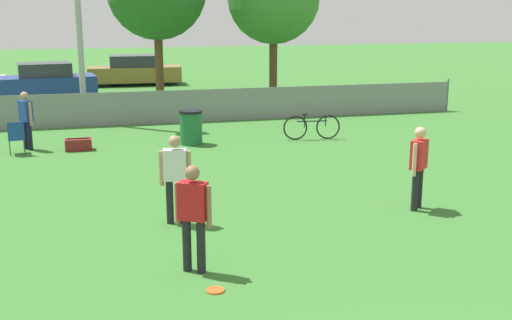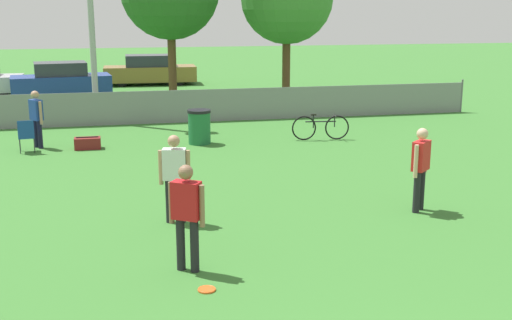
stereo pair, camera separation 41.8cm
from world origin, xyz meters
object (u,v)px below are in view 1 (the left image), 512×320
object	(u,v)px
parked_car_blue	(45,81)
parked_car_tan	(134,71)
folding_chair_sideline	(16,136)
player_defender_red	(193,211)
trash_bin	(191,127)
spectator_in_blue	(26,117)
frisbee_disc	(215,290)
player_thrower_red	(419,162)
player_receiver_white	(175,173)
bicycle_sideline	(312,127)
gear_bag_sideline	(78,144)

from	to	relation	value
parked_car_blue	parked_car_tan	distance (m)	5.72
folding_chair_sideline	parked_car_blue	size ratio (longest dim) A/B	0.21
player_defender_red	trash_bin	bearing A→B (deg)	113.65
spectator_in_blue	frisbee_disc	world-z (taller)	spectator_in_blue
player_thrower_red	player_receiver_white	bearing A→B (deg)	133.62
bicycle_sideline	parked_car_blue	bearing A→B (deg)	133.04
frisbee_disc	folding_chair_sideline	size ratio (longest dim) A/B	0.29
player_receiver_white	trash_bin	size ratio (longest dim) A/B	1.65
player_receiver_white	parked_car_tan	world-z (taller)	player_receiver_white
bicycle_sideline	gear_bag_sideline	world-z (taller)	bicycle_sideline
frisbee_disc	spectator_in_blue	bearing A→B (deg)	107.74
frisbee_disc	folding_chair_sideline	xyz separation A→B (m)	(-3.48, 9.58, 0.48)
spectator_in_blue	player_thrower_red	bearing A→B (deg)	-169.25
player_defender_red	spectator_in_blue	distance (m)	9.89
player_defender_red	parked_car_blue	size ratio (longest dim) A/B	0.38
spectator_in_blue	folding_chair_sideline	distance (m)	0.74
player_defender_red	trash_bin	xyz separation A→B (m)	(1.36, 8.99, -0.44)
frisbee_disc	parked_car_blue	xyz separation A→B (m)	(-3.35, 20.53, 0.72)
trash_bin	gear_bag_sideline	bearing A→B (deg)	-179.50
bicycle_sideline	parked_car_blue	xyz separation A→B (m)	(-8.08, 11.02, 0.36)
gear_bag_sideline	folding_chair_sideline	bearing A→B (deg)	-175.25
player_receiver_white	trash_bin	xyz separation A→B (m)	(1.32, 6.76, -0.44)
player_thrower_red	player_defender_red	world-z (taller)	same
spectator_in_blue	trash_bin	xyz separation A→B (m)	(4.43, -0.41, -0.42)
parked_car_tan	frisbee_disc	bearing A→B (deg)	-90.16
parked_car_blue	parked_car_tan	world-z (taller)	parked_car_blue
folding_chair_sideline	parked_car_blue	xyz separation A→B (m)	(0.13, 10.95, 0.24)
parked_car_blue	player_defender_red	bearing A→B (deg)	-88.26
player_defender_red	bicycle_sideline	bearing A→B (deg)	93.01
player_thrower_red	gear_bag_sideline	xyz separation A→B (m)	(-6.37, 7.06, -0.77)
folding_chair_sideline	bicycle_sideline	size ratio (longest dim) A/B	0.52
frisbee_disc	folding_chair_sideline	distance (m)	10.20
player_defender_red	folding_chair_sideline	distance (m)	9.44
player_thrower_red	parked_car_blue	world-z (taller)	player_thrower_red
player_thrower_red	bicycle_sideline	xyz separation A→B (m)	(0.27, 6.86, -0.56)
player_defender_red	trash_bin	distance (m)	9.10
gear_bag_sideline	bicycle_sideline	bearing A→B (deg)	-1.75
parked_car_tan	bicycle_sideline	bearing A→B (deg)	-73.54
parked_car_tan	folding_chair_sideline	bearing A→B (deg)	-104.01
parked_car_blue	gear_bag_sideline	bearing A→B (deg)	-89.84
trash_bin	bicycle_sideline	bearing A→B (deg)	-3.71
folding_chair_sideline	player_thrower_red	bearing A→B (deg)	131.67
bicycle_sideline	frisbee_disc	bearing A→B (deg)	-109.65
folding_chair_sideline	trash_bin	size ratio (longest dim) A/B	0.91
player_defender_red	folding_chair_sideline	world-z (taller)	player_defender_red
frisbee_disc	folding_chair_sideline	bearing A→B (deg)	109.95
player_receiver_white	frisbee_disc	distance (m)	3.12
player_thrower_red	parked_car_blue	xyz separation A→B (m)	(-7.80, 17.88, -0.20)
folding_chair_sideline	parked_car_tan	distance (m)	15.59
player_receiver_white	trash_bin	world-z (taller)	player_receiver_white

